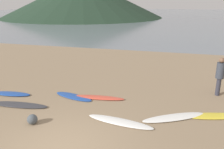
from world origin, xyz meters
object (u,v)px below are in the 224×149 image
(person_0, at_px, (220,74))
(surfboard_2, at_px, (74,96))
(surfboard_4, at_px, (120,122))
(surfboard_5, at_px, (174,117))
(surfboard_3, at_px, (98,97))
(beach_rock_far, at_px, (32,119))
(surfboard_0, at_px, (11,94))
(surfboard_1, at_px, (19,105))
(surfboard_6, at_px, (213,116))

(person_0, bearing_deg, surfboard_2, 62.42)
(surfboard_4, relative_size, surfboard_5, 0.99)
(surfboard_3, bearing_deg, surfboard_5, -22.83)
(surfboard_2, distance_m, surfboard_3, 1.17)
(beach_rock_far, bearing_deg, surfboard_3, 61.72)
(beach_rock_far, bearing_deg, surfboard_0, 139.89)
(surfboard_1, xyz_separation_m, surfboard_5, (6.46, 0.56, 0.01))
(surfboard_6, bearing_deg, surfboard_3, 157.32)
(surfboard_6, height_order, beach_rock_far, beach_rock_far)
(surfboard_3, bearing_deg, surfboard_0, -175.61)
(beach_rock_far, bearing_deg, person_0, 34.70)
(surfboard_5, xyz_separation_m, beach_rock_far, (-4.97, -1.81, 0.14))
(surfboard_0, bearing_deg, surfboard_4, -18.20)
(surfboard_4, height_order, beach_rock_far, beach_rock_far)
(surfboard_6, bearing_deg, surfboard_2, 160.15)
(person_0, bearing_deg, surfboard_0, 60.02)
(surfboard_3, xyz_separation_m, surfboard_4, (1.49, -1.96, -0.00))
(surfboard_3, relative_size, person_0, 1.32)
(surfboard_3, distance_m, beach_rock_far, 3.30)
(person_0, xyz_separation_m, beach_rock_far, (-6.88, -4.77, -0.89))
(surfboard_2, xyz_separation_m, surfboard_3, (1.16, 0.17, 0.01))
(surfboard_0, distance_m, person_0, 9.90)
(surfboard_4, height_order, surfboard_5, surfboard_5)
(surfboard_1, bearing_deg, surfboard_2, 33.49)
(surfboard_1, relative_size, surfboard_2, 1.30)
(surfboard_3, bearing_deg, person_0, 14.30)
(surfboard_0, xyz_separation_m, surfboard_5, (7.59, -0.40, -0.00))
(beach_rock_far, bearing_deg, surfboard_6, 20.13)
(surfboard_3, relative_size, surfboard_6, 1.02)
(surfboard_2, bearing_deg, surfboard_1, -125.65)
(person_0, height_order, beach_rock_far, person_0)
(surfboard_1, height_order, surfboard_4, same)
(surfboard_2, xyz_separation_m, beach_rock_far, (-0.40, -2.73, 0.15))
(surfboard_2, bearing_deg, surfboard_4, -17.91)
(surfboard_5, xyz_separation_m, surfboard_6, (1.48, 0.56, -0.02))
(surfboard_6, relative_size, beach_rock_far, 6.32)
(surfboard_3, bearing_deg, surfboard_4, -57.80)
(surfboard_1, distance_m, surfboard_2, 2.40)
(surfboard_2, height_order, surfboard_4, surfboard_4)
(surfboard_3, xyz_separation_m, beach_rock_far, (-1.56, -2.90, 0.14))
(surfboard_3, height_order, person_0, person_0)
(surfboard_2, distance_m, surfboard_5, 4.66)
(surfboard_1, xyz_separation_m, person_0, (8.37, 3.53, 1.04))
(person_0, bearing_deg, beach_rock_far, 79.67)
(surfboard_1, bearing_deg, surfboard_5, 0.23)
(surfboard_6, bearing_deg, surfboard_5, -175.72)
(surfboard_5, height_order, surfboard_6, surfboard_5)
(surfboard_6, xyz_separation_m, beach_rock_far, (-6.45, -2.36, 0.15))
(surfboard_2, relative_size, surfboard_6, 0.86)
(surfboard_3, bearing_deg, surfboard_1, -156.42)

